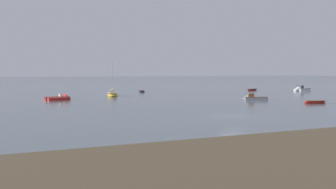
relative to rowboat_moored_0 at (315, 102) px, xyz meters
name	(u,v)px	position (x,y,z in m)	size (l,w,h in m)	color
ground_plane	(233,116)	(-22.35, -9.97, -0.16)	(800.00, 800.00, 0.00)	slate
rowboat_moored_0	(315,102)	(0.00, 0.00, 0.00)	(3.89, 1.93, 0.59)	red
rowboat_moored_1	(252,90)	(19.23, 39.67, 0.02)	(4.35, 2.89, 0.65)	red
motorboat_moored_0	(252,98)	(-3.60, 10.64, 0.09)	(4.57, 3.50, 1.67)	gray
rowboat_moored_3	(142,91)	(-9.23, 45.29, 0.00)	(2.81, 3.89, 0.59)	navy
motorboat_moored_1	(61,99)	(-32.84, 25.65, 0.07)	(5.09, 3.15, 1.65)	red
sailboat_moored_0	(112,94)	(-21.03, 32.67, 0.16)	(3.97, 6.84, 7.32)	gold
motorboat_moored_2	(300,90)	(28.21, 31.87, 0.16)	(5.93, 3.35, 2.14)	white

